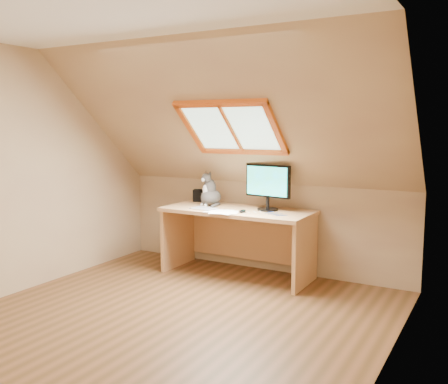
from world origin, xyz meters
The scene contains 10 objects.
ground centered at (0.00, 0.00, 0.00)m, with size 3.50×3.50×0.00m, color brown.
room_shell centered at (0.00, -0.09, 1.43)m, with size 3.52×3.52×2.41m.
desk centered at (-0.11, 1.45, 0.52)m, with size 1.63×0.71×0.74m.
monitor centered at (0.21, 1.46, 1.02)m, with size 0.53×0.22×0.49m.
cat centered at (-0.50, 1.45, 0.89)m, with size 0.29×0.32×0.40m.
desk_speaker centered at (-0.78, 1.63, 0.82)m, with size 0.10×0.10×0.14m, color black.
graphics_tablet centered at (-0.43, 1.20, 0.75)m, with size 0.26×0.19×0.01m, color #B2B2B7.
mouse centered at (0.05, 1.20, 0.76)m, with size 0.06×0.10×0.03m, color black.
papers centered at (-0.16, 1.12, 0.75)m, with size 0.35×0.30×0.01m.
cables centered at (0.29, 1.26, 0.75)m, with size 0.51×0.26×0.01m.
Camera 1 is at (2.38, -3.35, 1.64)m, focal length 40.00 mm.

